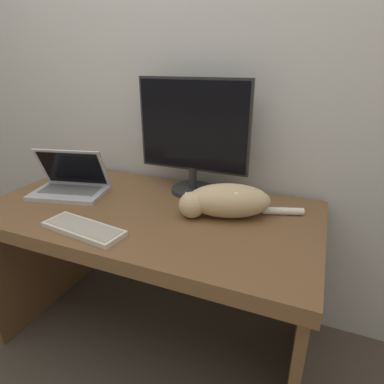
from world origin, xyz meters
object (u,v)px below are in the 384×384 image
object	(u,v)px
laptop	(70,185)
external_keyboard	(84,229)
cat	(225,200)
monitor	(193,135)

from	to	relation	value
laptop	external_keyboard	distance (m)	0.43
laptop	cat	size ratio (longest dim) A/B	0.79
laptop	cat	world-z (taller)	laptop
cat	external_keyboard	bearing A→B (deg)	-162.85
monitor	external_keyboard	xyz separation A→B (m)	(-0.23, -0.54, -0.28)
laptop	external_keyboard	xyz separation A→B (m)	(0.32, -0.29, -0.03)
monitor	cat	world-z (taller)	monitor
monitor	external_keyboard	distance (m)	0.65
cat	laptop	bearing A→B (deg)	164.79
laptop	external_keyboard	bearing A→B (deg)	-55.74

